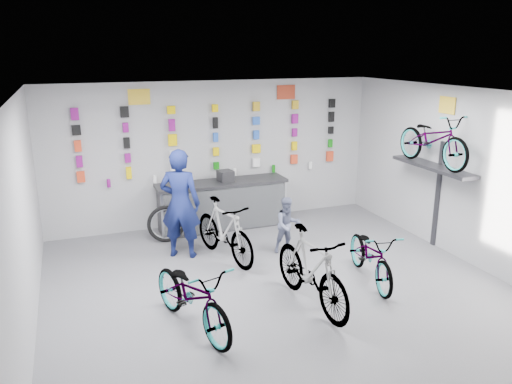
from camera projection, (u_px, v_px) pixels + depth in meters
name	position (u px, v px, depth m)	size (l,w,h in m)	color
floor	(294.00, 305.00, 7.29)	(8.00, 8.00, 0.00)	#55555A
ceiling	(299.00, 98.00, 6.46)	(8.00, 8.00, 0.00)	white
wall_back	(215.00, 153.00, 10.47)	(7.00, 7.00, 0.00)	#AFAFB1
wall_left	(18.00, 241.00, 5.68)	(8.00, 8.00, 0.00)	#AFAFB1
wall_right	(492.00, 184.00, 8.07)	(8.00, 8.00, 0.00)	#AFAFB1
counter	(222.00, 205.00, 10.33)	(2.70, 0.66, 1.00)	black
merch_wall	(213.00, 140.00, 10.30)	(5.56, 0.08, 1.56)	#E73F1D
wall_bracket	(434.00, 171.00, 9.10)	(0.39, 1.90, 2.00)	#333338
sign_left	(139.00, 97.00, 9.60)	(0.42, 0.02, 0.30)	yellow
sign_right	(286.00, 92.00, 10.66)	(0.42, 0.02, 0.30)	#B33A20
sign_side	(447.00, 105.00, 8.82)	(0.02, 0.40, 0.30)	yellow
bike_left	(192.00, 295.00, 6.55)	(0.65, 1.87, 0.98)	gray
bike_center	(311.00, 269.00, 7.13)	(0.54, 1.91, 1.15)	gray
bike_right	(371.00, 255.00, 7.94)	(0.59, 1.71, 0.90)	gray
bike_service	(224.00, 230.00, 8.75)	(0.51, 1.80, 1.08)	gray
bike_wall	(433.00, 139.00, 8.91)	(0.63, 1.80, 0.95)	gray
clerk	(180.00, 204.00, 8.78)	(0.72, 0.47, 1.97)	#111B50
customer	(288.00, 225.00, 9.09)	(0.50, 0.39, 1.04)	slate
spare_wheel	(166.00, 224.00, 9.61)	(0.74, 0.21, 0.73)	black
register	(226.00, 176.00, 10.20)	(0.28, 0.30, 0.22)	black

